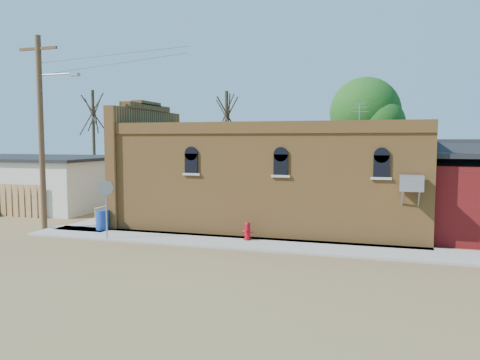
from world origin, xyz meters
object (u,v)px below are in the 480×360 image
(fire_hydrant, at_px, (247,231))
(stop_sign, at_px, (106,193))
(brick_bar, at_px, (268,178))
(trash_barrel, at_px, (102,220))
(utility_pole, at_px, (42,128))

(fire_hydrant, relative_size, stop_sign, 0.31)
(brick_bar, height_order, trash_barrel, brick_bar)
(utility_pole, xyz_separation_m, fire_hydrant, (9.88, 0.14, -4.32))
(stop_sign, relative_size, trash_barrel, 2.72)
(utility_pole, relative_size, trash_barrel, 9.88)
(utility_pole, bearing_deg, brick_bar, 23.69)
(brick_bar, relative_size, trash_barrel, 18.00)
(brick_bar, height_order, fire_hydrant, brick_bar)
(brick_bar, xyz_separation_m, stop_sign, (-5.71, -5.49, -0.35))
(fire_hydrant, relative_size, trash_barrel, 0.83)
(utility_pole, distance_m, fire_hydrant, 10.79)
(brick_bar, relative_size, fire_hydrant, 21.66)
(trash_barrel, bearing_deg, brick_bar, 29.43)
(stop_sign, bearing_deg, brick_bar, 34.63)
(fire_hydrant, height_order, trash_barrel, trash_barrel)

